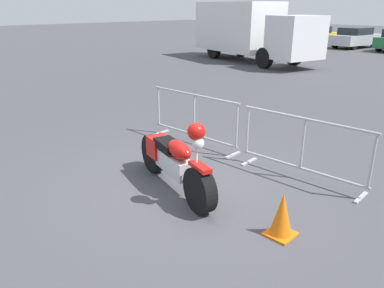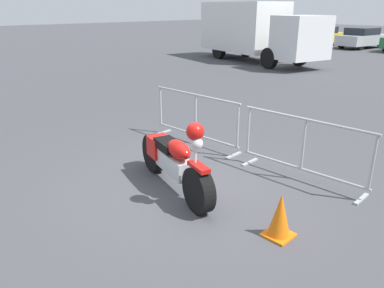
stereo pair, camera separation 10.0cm
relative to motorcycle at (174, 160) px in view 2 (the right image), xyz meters
name	(u,v)px [view 2 (the right image)]	position (x,y,z in m)	size (l,w,h in m)	color
ground_plane	(187,187)	(0.10, 0.18, -0.49)	(120.00, 120.00, 0.00)	#424247
motorcycle	(174,160)	(0.00, 0.00, 0.00)	(2.22, 0.82, 1.28)	black
crowd_barrier_near	(196,118)	(-1.24, 1.72, 0.07)	(2.28, 0.49, 1.07)	#9EA0A5
crowd_barrier_far	(303,149)	(1.24, 1.72, 0.07)	(2.28, 0.49, 1.07)	#9EA0A5
box_truck	(253,29)	(-8.27, 13.04, 1.15)	(8.02, 4.12, 2.98)	white
parked_car_yellow	(322,36)	(-9.91, 23.78, 0.21)	(2.19, 4.22, 1.37)	yellow
parked_car_silver	(362,38)	(-6.93, 23.90, 0.22)	(2.22, 4.29, 1.39)	#B7BABF
traffic_cone	(280,216)	(1.91, 0.05, -0.20)	(0.34, 0.34, 0.59)	orange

